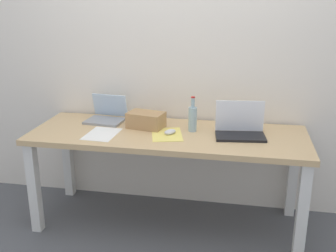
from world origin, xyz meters
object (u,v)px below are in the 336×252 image
Objects in this scene: laptop_left at (107,116)px; computer_mouse at (170,132)px; cardboard_box at (146,120)px; desk at (168,144)px; laptop_right at (240,128)px; beer_bottle at (193,118)px.

laptop_left is 3.06× the size of computer_mouse.
computer_mouse is at bearing -30.00° from cardboard_box.
desk is at bearing -19.77° from laptop_left.
laptop_right reaches higher than desk.
cardboard_box reaches higher than computer_mouse.
beer_bottle reaches higher than desk.
laptop_left is 1.19× the size of beer_bottle.
laptop_left is at bearing 160.23° from desk.
cardboard_box is (-0.35, 0.02, -0.04)m from beer_bottle.
desk is at bearing -25.28° from cardboard_box.
desk is 5.48× the size of laptop_right.
beer_bottle is (0.17, 0.07, 0.19)m from desk.
beer_bottle is at bearing 67.38° from computer_mouse.
desk is 7.72× the size of beer_bottle.
computer_mouse is at bearing -56.66° from desk.
desk is at bearing -157.41° from beer_bottle.
laptop_right is 1.39× the size of cardboard_box.
beer_bottle is 0.98× the size of cardboard_box.
beer_bottle reaches higher than laptop_right.
beer_bottle is (0.70, -0.12, 0.06)m from laptop_left.
computer_mouse is (-0.49, -0.05, -0.04)m from laptop_right.
beer_bottle reaches higher than computer_mouse.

